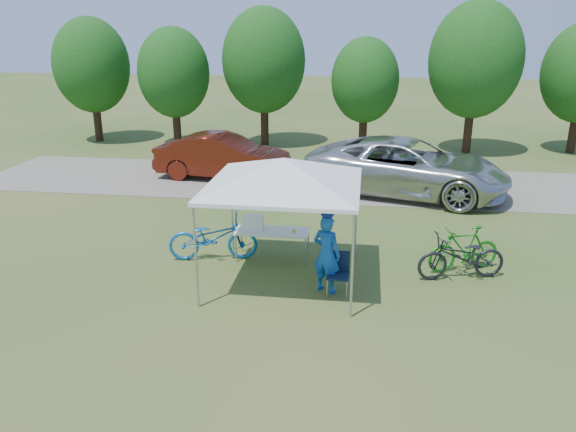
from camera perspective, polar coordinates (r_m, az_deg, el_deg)
name	(u,v)px	position (r m, az deg, el deg)	size (l,w,h in m)	color
ground	(284,279)	(12.43, -0.38, -6.41)	(100.00, 100.00, 0.00)	#2D5119
gravel_strip	(317,182)	(19.90, 2.96, 3.45)	(24.00, 5.00, 0.02)	gray
canopy	(284,161)	(11.55, -0.41, 5.56)	(4.53, 4.53, 3.00)	#A5A5AA
treeline	(324,67)	(25.30, 3.68, 14.87)	(24.89, 4.28, 6.30)	#382314
folding_table	(272,232)	(13.23, -1.61, -1.65)	(1.74, 0.72, 0.71)	white
folding_chair	(338,269)	(11.69, 5.14, -5.40)	(0.46, 0.48, 0.88)	#0D1B32
cooler	(253,223)	(13.23, -3.53, -0.68)	(0.47, 0.32, 0.34)	white
ice_cream_cup	(294,231)	(13.08, 0.59, -1.54)	(0.08, 0.08, 0.06)	yellow
cyclist	(327,254)	(11.59, 3.94, -3.86)	(0.61, 0.40, 1.68)	#1551AA
bike_blue	(213,237)	(13.36, -7.63, -2.17)	(0.73, 2.09, 1.10)	#1364AE
bike_green	(464,249)	(13.27, 17.43, -3.20)	(0.49, 1.73, 1.04)	#1D821D
bike_dark	(462,257)	(12.81, 17.24, -4.01)	(0.68, 1.96, 1.03)	black
minivan	(407,167)	(18.68, 11.99, 4.91)	(2.99, 6.48, 1.80)	silver
sedan	(223,156)	(20.36, -6.59, 6.04)	(1.68, 4.82, 1.59)	#57190E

